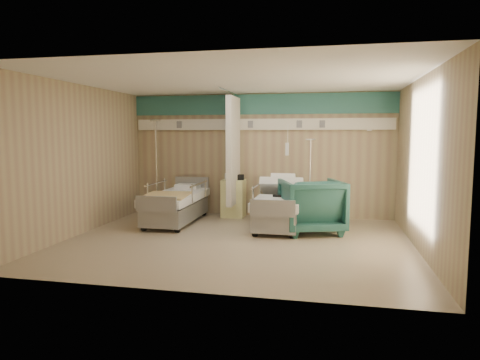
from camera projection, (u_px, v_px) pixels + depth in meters
name	position (u px, v px, depth m)	size (l,w,h in m)	color
ground	(237.00, 241.00, 7.52)	(6.00, 5.00, 0.00)	gray
room_walls	(238.00, 135.00, 7.58)	(6.04, 5.04, 2.82)	tan
bed_right	(279.00, 212.00, 8.63)	(1.00, 2.16, 0.63)	white
bed_left	(176.00, 208.00, 9.08)	(1.00, 2.16, 0.63)	white
bedside_cabinet	(234.00, 198.00, 9.73)	(0.50, 0.48, 0.85)	#F5F299
visitor_armchair	(311.00, 206.00, 8.17)	(1.10, 1.13, 1.03)	#20524A
waffle_blanket	(313.00, 177.00, 8.12)	(0.64, 0.57, 0.07)	white
iv_stand_right	(310.00, 203.00, 9.37)	(0.32, 0.32, 1.78)	silver
iv_stand_left	(157.00, 195.00, 9.98)	(0.40, 0.40, 2.21)	silver
call_remote	(278.00, 196.00, 8.53)	(0.18, 0.08, 0.04)	black
tan_blanket	(166.00, 195.00, 8.60)	(0.85, 1.07, 0.04)	tan
toiletry_bag	(239.00, 177.00, 9.64)	(0.23, 0.14, 0.12)	black
white_cup	(227.00, 176.00, 9.77)	(0.10, 0.10, 0.14)	white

